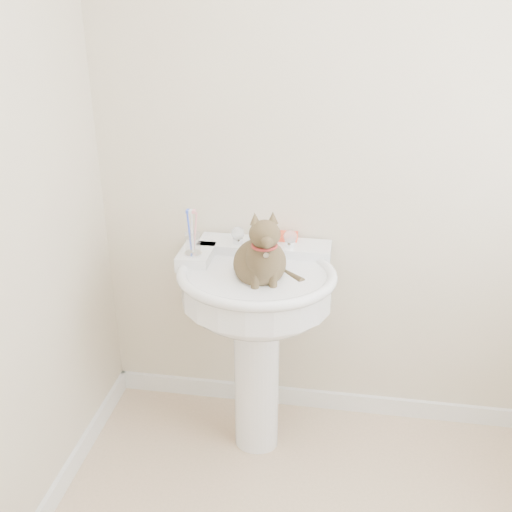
% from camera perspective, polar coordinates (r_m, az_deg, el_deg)
% --- Properties ---
extents(wall_back, '(2.20, 0.00, 2.50)m').
position_cam_1_polar(wall_back, '(2.42, 10.05, 9.72)').
color(wall_back, beige).
rests_on(wall_back, ground).
extents(baseboard_back, '(2.20, 0.02, 0.09)m').
position_cam_1_polar(baseboard_back, '(2.95, 8.30, -13.55)').
color(baseboard_back, white).
rests_on(baseboard_back, floor).
extents(pedestal_sink, '(0.64, 0.62, 0.88)m').
position_cam_1_polar(pedestal_sink, '(2.38, 0.02, -4.76)').
color(pedestal_sink, white).
rests_on(pedestal_sink, floor).
extents(faucet, '(0.28, 0.12, 0.14)m').
position_cam_1_polar(faucet, '(2.42, 0.67, 1.81)').
color(faucet, silver).
rests_on(faucet, pedestal_sink).
extents(soap_bar, '(0.09, 0.06, 0.03)m').
position_cam_1_polar(soap_bar, '(2.50, 2.95, 1.89)').
color(soap_bar, '#F04B2B').
rests_on(soap_bar, pedestal_sink).
extents(toothbrush_cup, '(0.07, 0.07, 0.19)m').
position_cam_1_polar(toothbrush_cup, '(2.36, -6.04, 1.22)').
color(toothbrush_cup, silver).
rests_on(toothbrush_cup, pedestal_sink).
extents(cat, '(0.22, 0.28, 0.41)m').
position_cam_1_polar(cat, '(2.23, 0.44, -0.28)').
color(cat, brown).
rests_on(cat, pedestal_sink).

